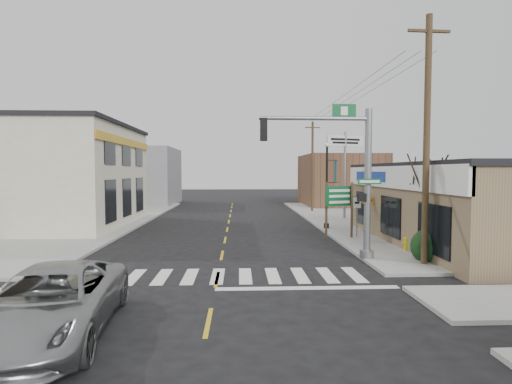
{
  "coord_description": "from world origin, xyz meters",
  "views": [
    {
      "loc": [
        0.78,
        -13.89,
        3.8
      ],
      "look_at": [
        1.59,
        5.2,
        2.8
      ],
      "focal_mm": 28.0,
      "sensor_mm": 36.0,
      "label": 1
    }
  ],
  "objects_px": {
    "suv": "(51,303)",
    "utility_pole_near": "(427,138)",
    "traffic_signal_pole": "(350,167)",
    "guide_sign": "(339,202)",
    "utility_pole_far": "(312,165)",
    "fire_hydrant": "(406,243)",
    "lamp_post": "(328,179)",
    "bare_tree": "(428,162)",
    "dance_center_sign": "(345,153)"
  },
  "relations": [
    {
      "from": "dance_center_sign",
      "to": "utility_pole_near",
      "type": "distance_m",
      "value": 15.36
    },
    {
      "from": "guide_sign",
      "to": "utility_pole_near",
      "type": "distance_m",
      "value": 7.23
    },
    {
      "from": "fire_hydrant",
      "to": "bare_tree",
      "type": "distance_m",
      "value": 3.88
    },
    {
      "from": "guide_sign",
      "to": "utility_pole_near",
      "type": "height_order",
      "value": "utility_pole_near"
    },
    {
      "from": "suv",
      "to": "utility_pole_near",
      "type": "height_order",
      "value": "utility_pole_near"
    },
    {
      "from": "fire_hydrant",
      "to": "utility_pole_far",
      "type": "height_order",
      "value": "utility_pole_far"
    },
    {
      "from": "suv",
      "to": "bare_tree",
      "type": "bearing_deg",
      "value": 26.62
    },
    {
      "from": "dance_center_sign",
      "to": "suv",
      "type": "bearing_deg",
      "value": -137.4
    },
    {
      "from": "lamp_post",
      "to": "dance_center_sign",
      "type": "bearing_deg",
      "value": 71.83
    },
    {
      "from": "traffic_signal_pole",
      "to": "utility_pole_far",
      "type": "relative_size",
      "value": 0.79
    },
    {
      "from": "traffic_signal_pole",
      "to": "fire_hydrant",
      "type": "relative_size",
      "value": 10.36
    },
    {
      "from": "bare_tree",
      "to": "utility_pole_near",
      "type": "bearing_deg",
      "value": -117.71
    },
    {
      "from": "guide_sign",
      "to": "utility_pole_near",
      "type": "xyz_separation_m",
      "value": [
        1.81,
        -6.33,
        3.01
      ]
    },
    {
      "from": "utility_pole_far",
      "to": "traffic_signal_pole",
      "type": "bearing_deg",
      "value": -99.24
    },
    {
      "from": "lamp_post",
      "to": "traffic_signal_pole",
      "type": "bearing_deg",
      "value": -89.48
    },
    {
      "from": "utility_pole_near",
      "to": "fire_hydrant",
      "type": "bearing_deg",
      "value": 78.66
    },
    {
      "from": "utility_pole_far",
      "to": "utility_pole_near",
      "type": "bearing_deg",
      "value": -91.61
    },
    {
      "from": "suv",
      "to": "fire_hydrant",
      "type": "distance_m",
      "value": 14.93
    },
    {
      "from": "guide_sign",
      "to": "lamp_post",
      "type": "distance_m",
      "value": 3.89
    },
    {
      "from": "traffic_signal_pole",
      "to": "bare_tree",
      "type": "xyz_separation_m",
      "value": [
        3.54,
        0.43,
        0.21
      ]
    },
    {
      "from": "traffic_signal_pole",
      "to": "fire_hydrant",
      "type": "xyz_separation_m",
      "value": [
        3.07,
        1.42,
        -3.5
      ]
    },
    {
      "from": "traffic_signal_pole",
      "to": "bare_tree",
      "type": "bearing_deg",
      "value": 6.1
    },
    {
      "from": "bare_tree",
      "to": "utility_pole_near",
      "type": "xyz_separation_m",
      "value": [
        -0.86,
        -1.63,
        0.92
      ]
    },
    {
      "from": "bare_tree",
      "to": "utility_pole_far",
      "type": "xyz_separation_m",
      "value": [
        -1.47,
        19.35,
        0.14
      ]
    },
    {
      "from": "traffic_signal_pole",
      "to": "dance_center_sign",
      "type": "relative_size",
      "value": 0.96
    },
    {
      "from": "suv",
      "to": "utility_pole_far",
      "type": "relative_size",
      "value": 0.69
    },
    {
      "from": "dance_center_sign",
      "to": "fire_hydrant",
      "type": "bearing_deg",
      "value": -109.45
    },
    {
      "from": "dance_center_sign",
      "to": "utility_pole_far",
      "type": "relative_size",
      "value": 0.82
    },
    {
      "from": "lamp_post",
      "to": "utility_pole_near",
      "type": "xyz_separation_m",
      "value": [
        1.64,
        -10.02,
        1.8
      ]
    },
    {
      "from": "suv",
      "to": "utility_pole_near",
      "type": "bearing_deg",
      "value": 22.58
    },
    {
      "from": "traffic_signal_pole",
      "to": "lamp_post",
      "type": "xyz_separation_m",
      "value": [
        1.04,
        8.81,
        -0.67
      ]
    },
    {
      "from": "dance_center_sign",
      "to": "traffic_signal_pole",
      "type": "bearing_deg",
      "value": -121.36
    },
    {
      "from": "suv",
      "to": "utility_pole_far",
      "type": "height_order",
      "value": "utility_pole_far"
    },
    {
      "from": "traffic_signal_pole",
      "to": "utility_pole_near",
      "type": "xyz_separation_m",
      "value": [
        2.68,
        -1.2,
        1.13
      ]
    },
    {
      "from": "fire_hydrant",
      "to": "utility_pole_near",
      "type": "relative_size",
      "value": 0.06
    },
    {
      "from": "traffic_signal_pole",
      "to": "bare_tree",
      "type": "distance_m",
      "value": 3.57
    },
    {
      "from": "fire_hydrant",
      "to": "utility_pole_near",
      "type": "distance_m",
      "value": 5.34
    },
    {
      "from": "traffic_signal_pole",
      "to": "lamp_post",
      "type": "distance_m",
      "value": 8.9
    },
    {
      "from": "fire_hydrant",
      "to": "dance_center_sign",
      "type": "height_order",
      "value": "dance_center_sign"
    },
    {
      "from": "traffic_signal_pole",
      "to": "guide_sign",
      "type": "distance_m",
      "value": 5.52
    },
    {
      "from": "suv",
      "to": "traffic_signal_pole",
      "type": "bearing_deg",
      "value": 34.1
    },
    {
      "from": "suv",
      "to": "fire_hydrant",
      "type": "relative_size",
      "value": 9.11
    },
    {
      "from": "suv",
      "to": "dance_center_sign",
      "type": "height_order",
      "value": "dance_center_sign"
    },
    {
      "from": "dance_center_sign",
      "to": "guide_sign",
      "type": "bearing_deg",
      "value": -123.87
    },
    {
      "from": "guide_sign",
      "to": "utility_pole_far",
      "type": "bearing_deg",
      "value": 66.98
    },
    {
      "from": "guide_sign",
      "to": "dance_center_sign",
      "type": "bearing_deg",
      "value": 54.98
    },
    {
      "from": "traffic_signal_pole",
      "to": "utility_pole_far",
      "type": "height_order",
      "value": "utility_pole_far"
    },
    {
      "from": "bare_tree",
      "to": "suv",
      "type": "bearing_deg",
      "value": -147.96
    },
    {
      "from": "dance_center_sign",
      "to": "bare_tree",
      "type": "xyz_separation_m",
      "value": [
        -0.03,
        -13.7,
        -1.01
      ]
    },
    {
      "from": "traffic_signal_pole",
      "to": "dance_center_sign",
      "type": "bearing_deg",
      "value": 75.03
    }
  ]
}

